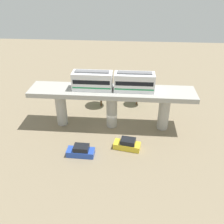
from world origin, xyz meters
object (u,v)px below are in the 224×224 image
Objects in this scene: parked_car_yellow at (127,144)px; tree_mid_lot at (101,89)px; parked_car_blue at (81,151)px; tree_near_viaduct at (137,91)px; train at (113,81)px.

parked_car_yellow is 0.78× the size of tree_mid_lot.
parked_car_blue is 0.91× the size of tree_near_viaduct.
train is at bearing -27.21° from tree_near_viaduct.
parked_car_blue is 16.20m from tree_mid_lot.
tree_mid_lot reaches higher than parked_car_blue.
parked_car_yellow is (6.34, 2.74, -8.04)m from train.
parked_car_yellow is 15.02m from tree_near_viaduct.
tree_near_viaduct is 0.82× the size of tree_mid_lot.
train is at bearing 154.92° from parked_car_blue.
train is 9.33m from tree_mid_lot.
train is at bearing -146.68° from parked_car_yellow.
parked_car_blue is 0.96× the size of parked_car_yellow.
parked_car_yellow is at bearing -6.13° from tree_near_viaduct.
parked_car_blue is 7.38m from parked_car_yellow.
tree_mid_lot is at bearing 177.03° from parked_car_blue.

